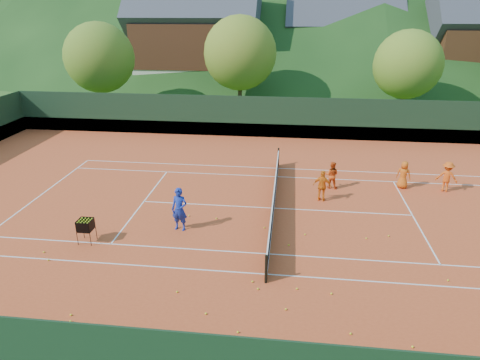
# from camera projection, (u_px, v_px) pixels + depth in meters

# --- Properties ---
(ground) EXTENTS (400.00, 400.00, 0.00)m
(ground) POSITION_uv_depth(u_px,v_px,m) (274.00, 209.00, 20.40)
(ground) COLOR #294E18
(ground) RESTS_ON ground
(clay_court) EXTENTS (40.00, 24.00, 0.02)m
(clay_court) POSITION_uv_depth(u_px,v_px,m) (274.00, 208.00, 20.40)
(clay_court) COLOR #C1441F
(clay_court) RESTS_ON ground
(coach) EXTENTS (0.76, 0.56, 1.91)m
(coach) POSITION_uv_depth(u_px,v_px,m) (179.00, 209.00, 18.11)
(coach) COLOR #172C97
(coach) RESTS_ON clay_court
(student_a) EXTENTS (0.80, 0.68, 1.45)m
(student_a) POSITION_uv_depth(u_px,v_px,m) (332.00, 175.00, 22.44)
(student_a) COLOR #D64A13
(student_a) RESTS_ON clay_court
(student_b) EXTENTS (0.99, 0.62, 1.57)m
(student_b) POSITION_uv_depth(u_px,v_px,m) (322.00, 186.00, 20.92)
(student_b) COLOR orange
(student_b) RESTS_ON clay_court
(student_c) EXTENTS (0.85, 0.71, 1.48)m
(student_c) POSITION_uv_depth(u_px,v_px,m) (404.00, 175.00, 22.43)
(student_c) COLOR #D35912
(student_c) RESTS_ON clay_court
(student_d) EXTENTS (1.17, 0.90, 1.60)m
(student_d) POSITION_uv_depth(u_px,v_px,m) (447.00, 177.00, 22.01)
(student_d) COLOR #E35514
(student_d) RESTS_ON clay_court
(tennis_ball_0) EXTENTS (0.07, 0.07, 0.07)m
(tennis_ball_0) POSITION_uv_depth(u_px,v_px,m) (264.00, 228.00, 18.53)
(tennis_ball_0) COLOR yellow
(tennis_ball_0) RESTS_ON clay_court
(tennis_ball_1) EXTENTS (0.07, 0.07, 0.07)m
(tennis_ball_1) POSITION_uv_depth(u_px,v_px,m) (177.00, 292.00, 14.35)
(tennis_ball_1) COLOR yellow
(tennis_ball_1) RESTS_ON clay_court
(tennis_ball_2) EXTENTS (0.07, 0.07, 0.07)m
(tennis_ball_2) POSITION_uv_depth(u_px,v_px,m) (36.00, 328.00, 12.71)
(tennis_ball_2) COLOR yellow
(tennis_ball_2) RESTS_ON clay_court
(tennis_ball_3) EXTENTS (0.07, 0.07, 0.07)m
(tennis_ball_3) POSITION_uv_depth(u_px,v_px,m) (389.00, 236.00, 17.86)
(tennis_ball_3) COLOR yellow
(tennis_ball_3) RESTS_ON clay_court
(tennis_ball_4) EXTENTS (0.07, 0.07, 0.07)m
(tennis_ball_4) POSITION_uv_depth(u_px,v_px,m) (297.00, 289.00, 14.50)
(tennis_ball_4) COLOR yellow
(tennis_ball_4) RESTS_ON clay_court
(tennis_ball_5) EXTENTS (0.07, 0.07, 0.07)m
(tennis_ball_5) POSITION_uv_depth(u_px,v_px,m) (216.00, 218.00, 19.33)
(tennis_ball_5) COLOR yellow
(tennis_ball_5) RESTS_ON clay_court
(tennis_ball_6) EXTENTS (0.07, 0.07, 0.07)m
(tennis_ball_6) POSITION_uv_depth(u_px,v_px,m) (206.00, 314.00, 13.33)
(tennis_ball_6) COLOR yellow
(tennis_ball_6) RESTS_ON clay_court
(tennis_ball_7) EXTENTS (0.07, 0.07, 0.07)m
(tennis_ball_7) POSITION_uv_depth(u_px,v_px,m) (48.00, 260.00, 16.16)
(tennis_ball_7) COLOR yellow
(tennis_ball_7) RESTS_ON clay_court
(tennis_ball_8) EXTENTS (0.07, 0.07, 0.07)m
(tennis_ball_8) POSITION_uv_depth(u_px,v_px,m) (107.00, 329.00, 12.70)
(tennis_ball_8) COLOR yellow
(tennis_ball_8) RESTS_ON clay_court
(tennis_ball_9) EXTENTS (0.07, 0.07, 0.07)m
(tennis_ball_9) POSITION_uv_depth(u_px,v_px,m) (189.00, 216.00, 19.59)
(tennis_ball_9) COLOR yellow
(tennis_ball_9) RESTS_ON clay_court
(tennis_ball_10) EXTENTS (0.07, 0.07, 0.07)m
(tennis_ball_10) POSITION_uv_depth(u_px,v_px,m) (286.00, 309.00, 13.52)
(tennis_ball_10) COLOR yellow
(tennis_ball_10) RESTS_ON clay_court
(tennis_ball_11) EXTENTS (0.07, 0.07, 0.07)m
(tennis_ball_11) POSITION_uv_depth(u_px,v_px,m) (448.00, 280.00, 14.95)
(tennis_ball_11) COLOR yellow
(tennis_ball_11) RESTS_ON clay_court
(tennis_ball_12) EXTENTS (0.07, 0.07, 0.07)m
(tennis_ball_12) POSITION_uv_depth(u_px,v_px,m) (252.00, 282.00, 14.89)
(tennis_ball_12) COLOR yellow
(tennis_ball_12) RESTS_ON clay_court
(tennis_ball_13) EXTENTS (0.07, 0.07, 0.07)m
(tennis_ball_13) POSITION_uv_depth(u_px,v_px,m) (238.00, 332.00, 12.57)
(tennis_ball_13) COLOR yellow
(tennis_ball_13) RESTS_ON clay_court
(tennis_ball_14) EXTENTS (0.07, 0.07, 0.07)m
(tennis_ball_14) POSITION_uv_depth(u_px,v_px,m) (70.00, 321.00, 13.00)
(tennis_ball_14) COLOR yellow
(tennis_ball_14) RESTS_ON clay_court
(tennis_ball_16) EXTENTS (0.07, 0.07, 0.07)m
(tennis_ball_16) POSITION_uv_depth(u_px,v_px,m) (258.00, 289.00, 14.50)
(tennis_ball_16) COLOR yellow
(tennis_ball_16) RESTS_ON clay_court
(tennis_ball_17) EXTENTS (0.07, 0.07, 0.07)m
(tennis_ball_17) POSITION_uv_depth(u_px,v_px,m) (351.00, 334.00, 12.51)
(tennis_ball_17) COLOR yellow
(tennis_ball_17) RESTS_ON clay_court
(tennis_ball_18) EXTENTS (0.07, 0.07, 0.07)m
(tennis_ball_18) POSITION_uv_depth(u_px,v_px,m) (413.00, 347.00, 12.02)
(tennis_ball_18) COLOR yellow
(tennis_ball_18) RESTS_ON clay_court
(tennis_ball_19) EXTENTS (0.07, 0.07, 0.07)m
(tennis_ball_19) POSITION_uv_depth(u_px,v_px,m) (44.00, 252.00, 16.68)
(tennis_ball_19) COLOR yellow
(tennis_ball_19) RESTS_ON clay_court
(tennis_ball_20) EXTENTS (0.07, 0.07, 0.07)m
(tennis_ball_20) POSITION_uv_depth(u_px,v_px,m) (289.00, 245.00, 17.16)
(tennis_ball_20) COLOR yellow
(tennis_ball_20) RESTS_ON clay_court
(tennis_ball_21) EXTENTS (0.07, 0.07, 0.07)m
(tennis_ball_21) POSITION_uv_depth(u_px,v_px,m) (331.00, 294.00, 14.26)
(tennis_ball_21) COLOR yellow
(tennis_ball_21) RESTS_ON clay_court
(tennis_ball_22) EXTENTS (0.07, 0.07, 0.07)m
(tennis_ball_22) POSITION_uv_depth(u_px,v_px,m) (366.00, 238.00, 17.67)
(tennis_ball_22) COLOR yellow
(tennis_ball_22) RESTS_ON clay_court
(tennis_ball_23) EXTENTS (0.07, 0.07, 0.07)m
(tennis_ball_23) POSITION_uv_depth(u_px,v_px,m) (8.00, 320.00, 13.07)
(tennis_ball_23) COLOR yellow
(tennis_ball_23) RESTS_ON clay_court
(tennis_ball_24) EXTENTS (0.07, 0.07, 0.07)m
(tennis_ball_24) POSITION_uv_depth(u_px,v_px,m) (71.00, 315.00, 13.27)
(tennis_ball_24) COLOR yellow
(tennis_ball_24) RESTS_ON clay_court
(tennis_ball_25) EXTENTS (0.07, 0.07, 0.07)m
(tennis_ball_25) POSITION_uv_depth(u_px,v_px,m) (305.00, 234.00, 17.97)
(tennis_ball_25) COLOR yellow
(tennis_ball_25) RESTS_ON clay_court
(court_lines) EXTENTS (23.83, 11.03, 0.00)m
(court_lines) POSITION_uv_depth(u_px,v_px,m) (274.00, 208.00, 20.40)
(court_lines) COLOR white
(court_lines) RESTS_ON clay_court
(tennis_net) EXTENTS (0.10, 12.07, 1.10)m
(tennis_net) POSITION_uv_depth(u_px,v_px,m) (274.00, 199.00, 20.21)
(tennis_net) COLOR black
(tennis_net) RESTS_ON clay_court
(perimeter_fence) EXTENTS (40.40, 24.24, 3.00)m
(perimeter_fence) POSITION_uv_depth(u_px,v_px,m) (274.00, 184.00, 19.93)
(perimeter_fence) COLOR black
(perimeter_fence) RESTS_ON clay_court
(ball_hopper) EXTENTS (0.57, 0.57, 1.00)m
(ball_hopper) POSITION_uv_depth(u_px,v_px,m) (85.00, 226.00, 17.20)
(ball_hopper) COLOR black
(ball_hopper) RESTS_ON clay_court
(chalet_left) EXTENTS (13.80, 9.93, 12.92)m
(chalet_left) POSITION_uv_depth(u_px,v_px,m) (197.00, 39.00, 46.99)
(chalet_left) COLOR beige
(chalet_left) RESTS_ON ground
(chalet_mid) EXTENTS (12.65, 8.82, 11.45)m
(chalet_mid) POSITION_uv_depth(u_px,v_px,m) (340.00, 44.00, 49.17)
(chalet_mid) COLOR beige
(chalet_mid) RESTS_ON ground
(tree_a) EXTENTS (6.00, 6.00, 7.88)m
(tree_a) POSITION_uv_depth(u_px,v_px,m) (99.00, 58.00, 36.89)
(tree_a) COLOR #3E2818
(tree_a) RESTS_ON ground
(tree_b) EXTENTS (6.40, 6.40, 8.40)m
(tree_b) POSITION_uv_depth(u_px,v_px,m) (240.00, 53.00, 37.30)
(tree_b) COLOR #412B1A
(tree_b) RESTS_ON ground
(tree_c) EXTENTS (5.60, 5.60, 7.35)m
(tree_c) POSITION_uv_depth(u_px,v_px,m) (408.00, 65.00, 35.09)
(tree_c) COLOR #3D2818
(tree_c) RESTS_ON ground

